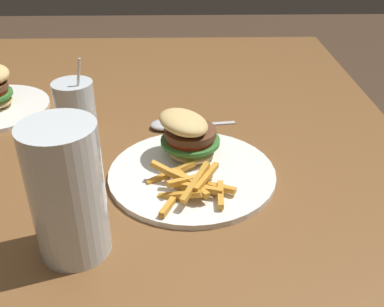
# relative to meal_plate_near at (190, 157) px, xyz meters

# --- Properties ---
(dining_table) EXTENTS (1.56, 1.15, 0.73)m
(dining_table) POSITION_rel_meal_plate_near_xyz_m (0.00, 0.15, -0.11)
(dining_table) COLOR brown
(dining_table) RESTS_ON ground_plane
(meal_plate_near) EXTENTS (0.28, 0.28, 0.10)m
(meal_plate_near) POSITION_rel_meal_plate_near_xyz_m (0.00, 0.00, 0.00)
(meal_plate_near) COLOR white
(meal_plate_near) RESTS_ON dining_table
(beer_glass) EXTENTS (0.10, 0.10, 0.19)m
(beer_glass) POSITION_rel_meal_plate_near_xyz_m (-0.19, 0.16, 0.06)
(beer_glass) COLOR silver
(beer_glass) RESTS_ON dining_table
(juice_glass) EXTENTS (0.08, 0.08, 0.17)m
(juice_glass) POSITION_rel_meal_plate_near_xyz_m (0.12, 0.22, 0.03)
(juice_glass) COLOR silver
(juice_glass) RESTS_ON dining_table
(spoon) EXTENTS (0.05, 0.18, 0.02)m
(spoon) POSITION_rel_meal_plate_near_xyz_m (0.16, 0.04, -0.02)
(spoon) COLOR silver
(spoon) RESTS_ON dining_table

